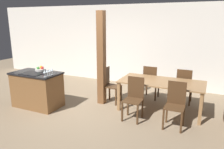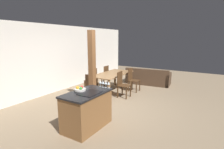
# 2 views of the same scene
# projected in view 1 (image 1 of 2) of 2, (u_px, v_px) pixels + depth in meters

# --- Properties ---
(ground_plane) EXTENTS (16.00, 16.00, 0.00)m
(ground_plane) POSITION_uv_depth(u_px,v_px,m) (87.00, 111.00, 5.41)
(ground_plane) COLOR #847056
(wall_back) EXTENTS (11.20, 0.08, 2.70)m
(wall_back) POSITION_uv_depth(u_px,v_px,m) (128.00, 45.00, 7.54)
(wall_back) COLOR silver
(wall_back) RESTS_ON ground_plane
(kitchen_island) EXTENTS (1.24, 0.71, 0.91)m
(kitchen_island) POSITION_uv_depth(u_px,v_px,m) (37.00, 89.00, 5.61)
(kitchen_island) COLOR brown
(kitchen_island) RESTS_ON ground_plane
(fruit_bowl) EXTENTS (0.28, 0.28, 0.11)m
(fruit_bowl) POSITION_uv_depth(u_px,v_px,m) (41.00, 69.00, 5.66)
(fruit_bowl) COLOR silver
(fruit_bowl) RESTS_ON kitchen_island
(wine_glass_near) EXTENTS (0.07, 0.07, 0.17)m
(wine_glass_near) POSITION_uv_depth(u_px,v_px,m) (45.00, 72.00, 5.00)
(wine_glass_near) COLOR silver
(wine_glass_near) RESTS_ON kitchen_island
(wine_glass_middle) EXTENTS (0.07, 0.07, 0.17)m
(wine_glass_middle) POSITION_uv_depth(u_px,v_px,m) (47.00, 71.00, 5.07)
(wine_glass_middle) COLOR silver
(wine_glass_middle) RESTS_ON kitchen_island
(wine_glass_far) EXTENTS (0.07, 0.07, 0.17)m
(wine_glass_far) POSITION_uv_depth(u_px,v_px,m) (50.00, 70.00, 5.15)
(wine_glass_far) COLOR silver
(wine_glass_far) RESTS_ON kitchen_island
(wine_glass_end) EXTENTS (0.07, 0.07, 0.17)m
(wine_glass_end) POSITION_uv_depth(u_px,v_px,m) (52.00, 69.00, 5.22)
(wine_glass_end) COLOR silver
(wine_glass_end) RESTS_ON kitchen_island
(dining_table) EXTENTS (2.01, 0.97, 0.75)m
(dining_table) POSITION_uv_depth(u_px,v_px,m) (161.00, 85.00, 5.29)
(dining_table) COLOR olive
(dining_table) RESTS_ON ground_plane
(dining_chair_near_left) EXTENTS (0.40, 0.40, 0.96)m
(dining_chair_near_left) POSITION_uv_depth(u_px,v_px,m) (134.00, 98.00, 4.89)
(dining_chair_near_left) COLOR #472D19
(dining_chair_near_left) RESTS_ON ground_plane
(dining_chair_near_right) EXTENTS (0.40, 0.40, 0.96)m
(dining_chair_near_right) POSITION_uv_depth(u_px,v_px,m) (175.00, 104.00, 4.52)
(dining_chair_near_right) COLOR #472D19
(dining_chair_near_right) RESTS_ON ground_plane
(dining_chair_far_left) EXTENTS (0.40, 0.40, 0.96)m
(dining_chair_far_left) POSITION_uv_depth(u_px,v_px,m) (151.00, 82.00, 6.14)
(dining_chair_far_left) COLOR #472D19
(dining_chair_far_left) RESTS_ON ground_plane
(dining_chair_far_right) EXTENTS (0.40, 0.40, 0.96)m
(dining_chair_far_right) POSITION_uv_depth(u_px,v_px,m) (184.00, 86.00, 5.77)
(dining_chair_far_right) COLOR #472D19
(dining_chair_far_right) RESTS_ON ground_plane
(dining_chair_head_end) EXTENTS (0.40, 0.40, 0.96)m
(dining_chair_head_end) POSITION_uv_depth(u_px,v_px,m) (110.00, 84.00, 5.89)
(dining_chair_head_end) COLOR #472D19
(dining_chair_head_end) RESTS_ON ground_plane
(timber_post) EXTENTS (0.18, 0.18, 2.42)m
(timber_post) POSITION_uv_depth(u_px,v_px,m) (101.00, 59.00, 5.65)
(timber_post) COLOR brown
(timber_post) RESTS_ON ground_plane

